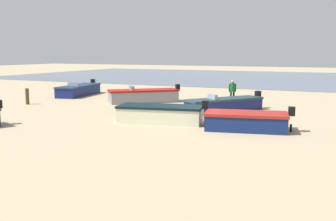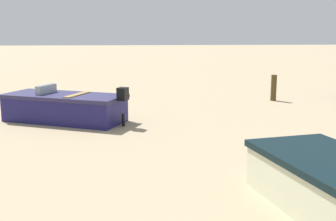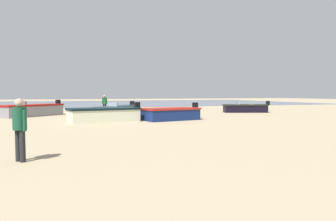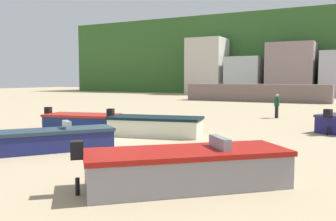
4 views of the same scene
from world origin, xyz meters
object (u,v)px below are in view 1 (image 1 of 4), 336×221
object	(u,v)px
mooring_post_near_water	(27,96)
beach_walker_distant	(232,90)
boat_navy_0	(224,104)
boat_grey_1	(143,96)
boat_cream_2	(161,114)
boat_navy_6	(79,90)
boat_navy_3	(246,121)

from	to	relation	value
mooring_post_near_water	beach_walker_distant	bearing A→B (deg)	-152.26
boat_navy_0	boat_grey_1	world-z (taller)	boat_grey_1
boat_cream_2	boat_navy_6	bearing A→B (deg)	42.28
mooring_post_near_water	beach_walker_distant	size ratio (longest dim) A/B	0.68
boat_navy_0	boat_cream_2	bearing A→B (deg)	107.73
boat_navy_6	boat_grey_1	bearing A→B (deg)	156.87
mooring_post_near_water	boat_navy_3	bearing A→B (deg)	171.06
boat_navy_0	boat_grey_1	xyz separation A→B (m)	(6.45, -1.63, 0.06)
boat_grey_1	beach_walker_distant	size ratio (longest dim) A/B	2.95
boat_navy_6	mooring_post_near_water	size ratio (longest dim) A/B	4.89
boat_navy_3	mooring_post_near_water	size ratio (longest dim) A/B	3.73
boat_grey_1	boat_cream_2	xyz separation A→B (m)	(-4.69, 6.80, -0.02)
boat_navy_0	boat_navy_3	world-z (taller)	boat_navy_3
boat_navy_0	boat_navy_6	world-z (taller)	boat_navy_6
boat_cream_2	mooring_post_near_water	size ratio (longest dim) A/B	4.22
boat_navy_0	beach_walker_distant	world-z (taller)	beach_walker_distant
boat_grey_1	boat_cream_2	bearing A→B (deg)	172.79
boat_navy_0	boat_cream_2	size ratio (longest dim) A/B	1.05
boat_grey_1	boat_navy_6	bearing A→B (deg)	34.82
boat_navy_6	beach_walker_distant	bearing A→B (deg)	172.94
mooring_post_near_water	boat_grey_1	bearing A→B (deg)	-147.04
boat_grey_1	boat_navy_6	size ratio (longest dim) A/B	0.89
boat_navy_0	mooring_post_near_water	xyz separation A→B (m)	(13.13, 2.70, 0.14)
boat_navy_0	boat_cream_2	distance (m)	5.46
boat_grey_1	boat_navy_3	bearing A→B (deg)	-168.81
boat_grey_1	beach_walker_distant	world-z (taller)	beach_walker_distant
boat_grey_1	boat_navy_3	distance (m)	11.31
beach_walker_distant	boat_navy_6	bearing A→B (deg)	154.04
boat_grey_1	boat_navy_6	distance (m)	7.17
boat_navy_0	boat_grey_1	size ratio (longest dim) A/B	1.02
boat_navy_3	boat_navy_6	world-z (taller)	boat_navy_6
boat_navy_6	boat_navy_3	bearing A→B (deg)	142.38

